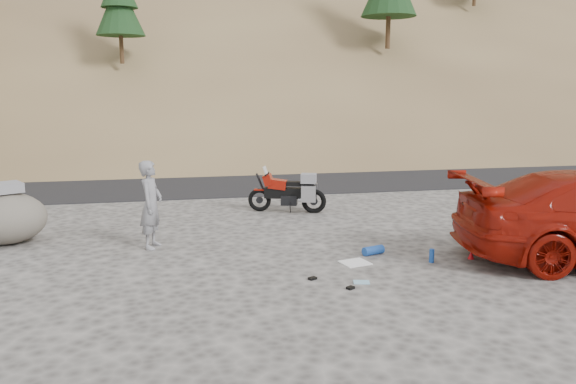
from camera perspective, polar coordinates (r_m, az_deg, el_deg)
name	(u,v)px	position (r m, az deg, el deg)	size (l,w,h in m)	color
ground	(281,248)	(11.33, -0.72, -5.75)	(140.00, 140.00, 0.00)	#454340
road	(233,179)	(20.05, -5.57, 1.30)	(120.00, 7.00, 0.05)	black
motorcycle	(290,192)	(14.51, 0.25, -0.05)	(1.98, 0.96, 1.22)	black
man	(153,247)	(11.73, -13.55, -5.49)	(0.65, 0.42, 1.77)	gray
boulder	(5,217)	(12.96, -26.81, -2.33)	(2.00, 1.84, 1.25)	#524D46
gear_white_cloth	(355,263)	(10.48, 6.82, -7.14)	(0.49, 0.44, 0.02)	white
gear_blue_mat	(373,250)	(11.02, 8.65, -5.88)	(0.17, 0.17, 0.43)	#1A459C
gear_bottle	(432,256)	(10.74, 14.39, -6.29)	(0.09, 0.09, 0.25)	#1A459C
gear_funnel	(471,255)	(11.18, 18.10, -6.09)	(0.12, 0.12, 0.16)	red
gear_glove_a	(313,278)	(9.55, 2.51, -8.75)	(0.13, 0.10, 0.04)	black
gear_glove_b	(350,288)	(9.17, 6.36, -9.64)	(0.12, 0.09, 0.04)	black
gear_blue_cloth	(361,282)	(9.49, 7.47, -9.07)	(0.26, 0.19, 0.01)	#84B3CC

